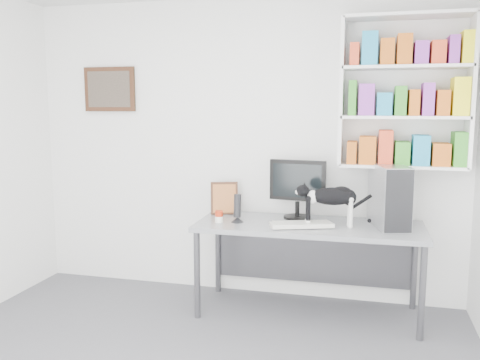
{
  "coord_description": "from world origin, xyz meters",
  "views": [
    {
      "loc": [
        1.13,
        -2.52,
        1.74
      ],
      "look_at": [
        0.1,
        1.53,
        1.13
      ],
      "focal_mm": 38.0,
      "sensor_mm": 36.0,
      "label": 1
    }
  ],
  "objects_px": {
    "desk": "(308,269)",
    "leaning_print": "(224,198)",
    "monitor": "(298,189)",
    "pc_tower": "(389,196)",
    "bookshelf": "(405,92)",
    "cat": "(331,206)",
    "keyboard": "(301,225)",
    "speaker": "(237,208)",
    "soup_can": "(219,216)"
  },
  "relations": [
    {
      "from": "desk",
      "to": "leaning_print",
      "type": "distance_m",
      "value": 0.97
    },
    {
      "from": "monitor",
      "to": "pc_tower",
      "type": "relative_size",
      "value": 1.04
    },
    {
      "from": "pc_tower",
      "to": "bookshelf",
      "type": "bearing_deg",
      "value": 46.35
    },
    {
      "from": "pc_tower",
      "to": "cat",
      "type": "height_order",
      "value": "pc_tower"
    },
    {
      "from": "keyboard",
      "to": "cat",
      "type": "xyz_separation_m",
      "value": [
        0.23,
        0.07,
        0.15
      ]
    },
    {
      "from": "bookshelf",
      "to": "monitor",
      "type": "relative_size",
      "value": 2.38
    },
    {
      "from": "leaning_print",
      "to": "monitor",
      "type": "bearing_deg",
      "value": -18.65
    },
    {
      "from": "speaker",
      "to": "cat",
      "type": "height_order",
      "value": "cat"
    },
    {
      "from": "cat",
      "to": "soup_can",
      "type": "bearing_deg",
      "value": 175.51
    },
    {
      "from": "monitor",
      "to": "keyboard",
      "type": "distance_m",
      "value": 0.4
    },
    {
      "from": "keyboard",
      "to": "speaker",
      "type": "relative_size",
      "value": 2.01
    },
    {
      "from": "leaning_print",
      "to": "cat",
      "type": "height_order",
      "value": "cat"
    },
    {
      "from": "monitor",
      "to": "leaning_print",
      "type": "distance_m",
      "value": 0.67
    },
    {
      "from": "monitor",
      "to": "soup_can",
      "type": "bearing_deg",
      "value": -146.33
    },
    {
      "from": "pc_tower",
      "to": "leaning_print",
      "type": "xyz_separation_m",
      "value": [
        -1.42,
        0.11,
        -0.1
      ]
    },
    {
      "from": "speaker",
      "to": "leaning_print",
      "type": "distance_m",
      "value": 0.34
    },
    {
      "from": "monitor",
      "to": "speaker",
      "type": "xyz_separation_m",
      "value": [
        -0.47,
        -0.27,
        -0.14
      ]
    },
    {
      "from": "monitor",
      "to": "pc_tower",
      "type": "xyz_separation_m",
      "value": [
        0.76,
        -0.1,
        -0.01
      ]
    },
    {
      "from": "leaning_print",
      "to": "bookshelf",
      "type": "bearing_deg",
      "value": -15.38
    },
    {
      "from": "soup_can",
      "to": "cat",
      "type": "distance_m",
      "value": 0.93
    },
    {
      "from": "keyboard",
      "to": "leaning_print",
      "type": "bearing_deg",
      "value": 137.18
    },
    {
      "from": "desk",
      "to": "cat",
      "type": "height_order",
      "value": "cat"
    },
    {
      "from": "keyboard",
      "to": "speaker",
      "type": "xyz_separation_m",
      "value": [
        -0.54,
        0.04,
        0.11
      ]
    },
    {
      "from": "desk",
      "to": "keyboard",
      "type": "xyz_separation_m",
      "value": [
        -0.05,
        -0.12,
        0.41
      ]
    },
    {
      "from": "bookshelf",
      "to": "speaker",
      "type": "relative_size",
      "value": 4.99
    },
    {
      "from": "bookshelf",
      "to": "pc_tower",
      "type": "relative_size",
      "value": 2.48
    },
    {
      "from": "keyboard",
      "to": "speaker",
      "type": "distance_m",
      "value": 0.56
    },
    {
      "from": "desk",
      "to": "pc_tower",
      "type": "height_order",
      "value": "pc_tower"
    },
    {
      "from": "monitor",
      "to": "cat",
      "type": "height_order",
      "value": "monitor"
    },
    {
      "from": "pc_tower",
      "to": "soup_can",
      "type": "xyz_separation_m",
      "value": [
        -1.37,
        -0.21,
        -0.2
      ]
    },
    {
      "from": "pc_tower",
      "to": "keyboard",
      "type": "bearing_deg",
      "value": -177.71
    },
    {
      "from": "pc_tower",
      "to": "speaker",
      "type": "height_order",
      "value": "pc_tower"
    },
    {
      "from": "bookshelf",
      "to": "leaning_print",
      "type": "xyz_separation_m",
      "value": [
        -1.51,
        -0.05,
        -0.93
      ]
    },
    {
      "from": "bookshelf",
      "to": "soup_can",
      "type": "relative_size",
      "value": 12.6
    },
    {
      "from": "pc_tower",
      "to": "soup_can",
      "type": "bearing_deg",
      "value": 174.06
    },
    {
      "from": "leaning_print",
      "to": "soup_can",
      "type": "bearing_deg",
      "value": -99.27
    },
    {
      "from": "desk",
      "to": "speaker",
      "type": "xyz_separation_m",
      "value": [
        -0.59,
        -0.08,
        0.51
      ]
    },
    {
      "from": "desk",
      "to": "leaning_print",
      "type": "xyz_separation_m",
      "value": [
        -0.79,
        0.2,
        0.54
      ]
    },
    {
      "from": "desk",
      "to": "speaker",
      "type": "distance_m",
      "value": 0.79
    },
    {
      "from": "desk",
      "to": "monitor",
      "type": "distance_m",
      "value": 0.68
    },
    {
      "from": "keyboard",
      "to": "cat",
      "type": "bearing_deg",
      "value": -2.12
    },
    {
      "from": "bookshelf",
      "to": "leaning_print",
      "type": "relative_size",
      "value": 4.1
    },
    {
      "from": "monitor",
      "to": "speaker",
      "type": "height_order",
      "value": "monitor"
    },
    {
      "from": "monitor",
      "to": "soup_can",
      "type": "distance_m",
      "value": 0.72
    },
    {
      "from": "soup_can",
      "to": "monitor",
      "type": "bearing_deg",
      "value": 26.6
    },
    {
      "from": "bookshelf",
      "to": "monitor",
      "type": "distance_m",
      "value": 1.18
    },
    {
      "from": "bookshelf",
      "to": "soup_can",
      "type": "distance_m",
      "value": 1.83
    },
    {
      "from": "bookshelf",
      "to": "speaker",
      "type": "height_order",
      "value": "bookshelf"
    },
    {
      "from": "monitor",
      "to": "bookshelf",
      "type": "bearing_deg",
      "value": 11.54
    },
    {
      "from": "leaning_print",
      "to": "pc_tower",
      "type": "bearing_deg",
      "value": -21.91
    }
  ]
}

